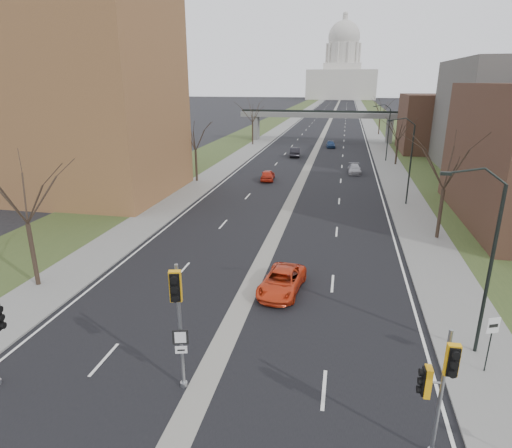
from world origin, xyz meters
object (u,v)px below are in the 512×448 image
(signal_pole_right, at_px, (439,379))
(car_right_far, at_px, (331,144))
(car_right_near, at_px, (282,281))
(car_right_mid, at_px, (354,169))
(speed_limit_sign, at_px, (491,335))
(car_left_near, at_px, (268,175))
(car_left_far, at_px, (295,152))
(signal_pole_median, at_px, (178,308))

(signal_pole_right, distance_m, car_right_far, 72.28)
(car_right_near, bearing_deg, car_right_mid, 89.06)
(signal_pole_right, bearing_deg, speed_limit_sign, 55.38)
(signal_pole_right, bearing_deg, car_left_near, 104.50)
(speed_limit_sign, height_order, car_right_far, speed_limit_sign)
(signal_pole_right, height_order, car_right_mid, signal_pole_right)
(speed_limit_sign, xyz_separation_m, car_left_near, (-16.07, 35.95, -1.24))
(speed_limit_sign, height_order, car_right_mid, speed_limit_sign)
(car_right_near, distance_m, car_right_mid, 37.29)
(car_left_far, distance_m, car_right_near, 49.51)
(car_right_near, bearing_deg, signal_pole_right, -52.65)
(speed_limit_sign, bearing_deg, signal_pole_median, 174.86)
(signal_pole_median, relative_size, car_right_near, 1.16)
(signal_pole_median, bearing_deg, car_left_far, 77.13)
(car_right_mid, bearing_deg, speed_limit_sign, -85.33)
(car_right_far, bearing_deg, speed_limit_sign, -87.93)
(signal_pole_median, xyz_separation_m, car_left_far, (-2.29, 58.84, -3.12))
(car_left_near, height_order, car_right_far, car_left_near)
(car_left_near, relative_size, car_left_far, 0.88)
(signal_pole_median, relative_size, speed_limit_sign, 2.10)
(speed_limit_sign, distance_m, car_right_mid, 43.12)
(car_right_mid, bearing_deg, signal_pole_right, -89.86)
(car_left_far, bearing_deg, car_right_far, -120.51)
(signal_pole_median, relative_size, car_right_mid, 1.33)
(signal_pole_right, height_order, speed_limit_sign, signal_pole_right)
(car_right_near, distance_m, car_right_far, 60.98)
(car_right_near, xyz_separation_m, car_right_far, (0.57, 60.98, -0.00))
(signal_pole_right, relative_size, car_left_far, 1.05)
(signal_pole_right, distance_m, car_left_far, 61.41)
(car_right_mid, bearing_deg, car_right_near, -99.39)
(car_left_near, height_order, car_right_near, car_left_near)
(signal_pole_right, distance_m, car_right_mid, 48.09)
(speed_limit_sign, bearing_deg, car_right_far, 75.96)
(car_left_near, xyz_separation_m, car_right_near, (6.27, -30.13, -0.03))
(car_right_mid, height_order, car_right_far, car_right_far)
(signal_pole_median, distance_m, speed_limit_sign, 13.19)
(signal_pole_median, bearing_deg, speed_limit_sign, 1.67)
(car_right_near, bearing_deg, car_left_near, 108.14)
(car_right_mid, bearing_deg, car_right_far, 97.83)
(car_left_near, bearing_deg, car_right_near, 96.63)
(car_right_far, bearing_deg, car_left_near, -108.30)
(speed_limit_sign, height_order, car_left_far, speed_limit_sign)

